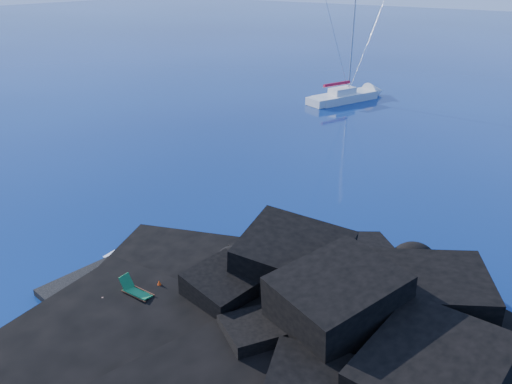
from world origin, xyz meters
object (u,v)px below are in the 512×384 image
Objects in this scene: deck_chair at (137,289)px; marker_cone at (159,285)px; sunbather at (94,298)px; sailboat at (345,101)px.

marker_cone is (0.25, 1.14, -0.29)m from deck_chair.
sunbather is 3.26× the size of marker_cone.
sunbather is at bearing -125.81° from marker_cone.
sunbather is (-1.56, -1.37, -0.39)m from deck_chair.
deck_chair is at bearing -102.40° from marker_cone.
sunbather is at bearing -141.47° from deck_chair.
sunbather is (9.14, -43.47, 0.52)m from sailboat.
sailboat is 24.44× the size of marker_cone.
deck_chair reaches higher than sunbather.
deck_chair reaches higher than marker_cone.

